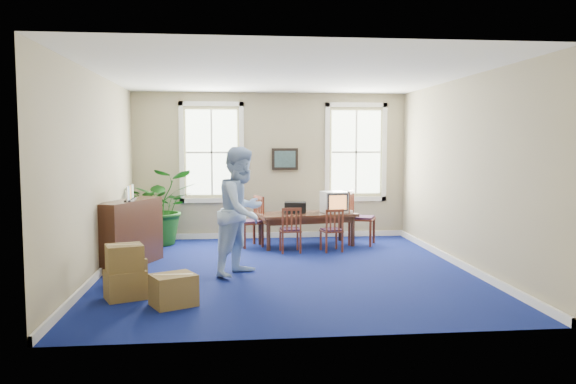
{
  "coord_description": "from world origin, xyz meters",
  "views": [
    {
      "loc": [
        -0.9,
        -9.11,
        2.1
      ],
      "look_at": [
        0.1,
        0.6,
        1.25
      ],
      "focal_mm": 35.0,
      "sensor_mm": 36.0,
      "label": 1
    }
  ],
  "objects": [
    {
      "name": "chair_near_right",
      "position": [
        1.05,
        1.53,
        0.42
      ],
      "size": [
        0.44,
        0.44,
        0.84
      ],
      "primitive_type": null,
      "rotation": [
        0.0,
        0.0,
        3.32
      ],
      "color": "maroon",
      "rests_on": "ground"
    },
    {
      "name": "conference_table",
      "position": [
        0.64,
        2.21,
        0.34
      ],
      "size": [
        2.1,
        1.23,
        0.67
      ],
      "primitive_type": null,
      "rotation": [
        0.0,
        0.0,
        0.18
      ],
      "color": "#442517",
      "rests_on": "ground"
    },
    {
      "name": "potted_plant",
      "position": [
        -2.33,
        2.64,
        0.79
      ],
      "size": [
        1.57,
        1.42,
        1.58
      ],
      "primitive_type": "imported",
      "rotation": [
        0.0,
        0.0,
        0.14
      ],
      "color": "#164C14",
      "rests_on": "ground"
    },
    {
      "name": "game_console",
      "position": [
        1.5,
        2.21,
        0.7
      ],
      "size": [
        0.21,
        0.24,
        0.05
      ],
      "primitive_type": "cube",
      "rotation": [
        0.0,
        0.0,
        0.29
      ],
      "color": "white",
      "rests_on": "conference_table"
    },
    {
      "name": "wall_left",
      "position": [
        -3.0,
        0.0,
        1.6
      ],
      "size": [
        0.0,
        6.5,
        6.5
      ],
      "primitive_type": "plane",
      "rotation": [
        1.57,
        0.0,
        1.57
      ],
      "color": "tan",
      "rests_on": "ground"
    },
    {
      "name": "chair_end_right",
      "position": [
        1.81,
        2.21,
        0.56
      ],
      "size": [
        0.66,
        0.66,
        1.12
      ],
      "primitive_type": null,
      "rotation": [
        0.0,
        0.0,
        1.15
      ],
      "color": "maroon",
      "rests_on": "ground"
    },
    {
      "name": "brochure_rack",
      "position": [
        -2.6,
        0.61,
        1.3
      ],
      "size": [
        0.27,
        0.62,
        0.27
      ],
      "primitive_type": null,
      "rotation": [
        0.0,
        0.0,
        -0.27
      ],
      "color": "#99999E",
      "rests_on": "credenza"
    },
    {
      "name": "floor",
      "position": [
        0.0,
        0.0,
        0.0
      ],
      "size": [
        6.5,
        6.5,
        0.0
      ],
      "primitive_type": "plane",
      "color": "navy",
      "rests_on": "ground"
    },
    {
      "name": "window_left",
      "position": [
        -1.3,
        3.23,
        1.9
      ],
      "size": [
        1.4,
        0.12,
        2.2
      ],
      "primitive_type": null,
      "color": "white",
      "rests_on": "ground"
    },
    {
      "name": "wall_back",
      "position": [
        0.0,
        3.25,
        1.6
      ],
      "size": [
        6.5,
        0.0,
        6.5
      ],
      "primitive_type": "plane",
      "rotation": [
        1.57,
        0.0,
        0.0
      ],
      "color": "tan",
      "rests_on": "ground"
    },
    {
      "name": "cardboard_boxes",
      "position": [
        -2.14,
        -1.38,
        0.39
      ],
      "size": [
        1.8,
        1.8,
        0.78
      ],
      "primitive_type": null,
      "rotation": [
        0.0,
        0.0,
        0.42
      ],
      "color": "olive",
      "rests_on": "ground"
    },
    {
      "name": "chair_end_left",
      "position": [
        -0.52,
        2.21,
        0.51
      ],
      "size": [
        0.6,
        0.6,
        1.03
      ],
      "primitive_type": null,
      "rotation": [
        0.0,
        0.0,
        -1.17
      ],
      "color": "maroon",
      "rests_on": "ground"
    },
    {
      "name": "baseboard_back",
      "position": [
        0.0,
        3.22,
        0.06
      ],
      "size": [
        6.0,
        0.04,
        0.12
      ],
      "primitive_type": "cube",
      "color": "white",
      "rests_on": "ground"
    },
    {
      "name": "wall_right",
      "position": [
        3.0,
        0.0,
        1.6
      ],
      "size": [
        0.0,
        6.5,
        6.5
      ],
      "primitive_type": "plane",
      "rotation": [
        1.57,
        0.0,
        -1.57
      ],
      "color": "tan",
      "rests_on": "ground"
    },
    {
      "name": "chair_near_left",
      "position": [
        0.24,
        1.53,
        0.44
      ],
      "size": [
        0.41,
        0.41,
        0.88
      ],
      "primitive_type": null,
      "rotation": [
        0.0,
        0.0,
        3.19
      ],
      "color": "maroon",
      "rests_on": "ground"
    },
    {
      "name": "ceiling",
      "position": [
        0.0,
        0.0,
        3.2
      ],
      "size": [
        6.5,
        6.5,
        0.0
      ],
      "primitive_type": "plane",
      "rotation": [
        3.14,
        0.0,
        0.0
      ],
      "color": "white",
      "rests_on": "ground"
    },
    {
      "name": "baseboard_right",
      "position": [
        2.97,
        0.0,
        0.06
      ],
      "size": [
        0.04,
        6.5,
        0.12
      ],
      "primitive_type": "cube",
      "color": "white",
      "rests_on": "ground"
    },
    {
      "name": "credenza",
      "position": [
        -2.62,
        0.61,
        0.58
      ],
      "size": [
        0.97,
        1.53,
        1.17
      ],
      "primitive_type": "cube",
      "rotation": [
        0.0,
        0.0,
        -0.4
      ],
      "color": "#442517",
      "rests_on": "ground"
    },
    {
      "name": "wall_front",
      "position": [
        0.0,
        -3.25,
        1.6
      ],
      "size": [
        6.5,
        0.0,
        6.5
      ],
      "primitive_type": "plane",
      "rotation": [
        -1.57,
        0.0,
        0.0
      ],
      "color": "tan",
      "rests_on": "ground"
    },
    {
      "name": "window_right",
      "position": [
        1.9,
        3.23,
        1.9
      ],
      "size": [
        1.4,
        0.12,
        2.2
      ],
      "primitive_type": null,
      "color": "white",
      "rests_on": "ground"
    },
    {
      "name": "crt_tv",
      "position": [
        1.23,
        2.25,
        0.89
      ],
      "size": [
        0.55,
        0.59,
        0.43
      ],
      "primitive_type": null,
      "rotation": [
        0.0,
        0.0,
        0.16
      ],
      "color": "#B7B7BC",
      "rests_on": "conference_table"
    },
    {
      "name": "wall_picture",
      "position": [
        0.3,
        3.2,
        1.75
      ],
      "size": [
        0.58,
        0.06,
        0.48
      ],
      "primitive_type": null,
      "color": "black",
      "rests_on": "ground"
    },
    {
      "name": "baseboard_left",
      "position": [
        -2.97,
        0.0,
        0.06
      ],
      "size": [
        0.04,
        6.5,
        0.12
      ],
      "primitive_type": "cube",
      "color": "white",
      "rests_on": "ground"
    },
    {
      "name": "man",
      "position": [
        -0.72,
        -0.22,
        1.02
      ],
      "size": [
        1.21,
        1.26,
        2.04
      ],
      "primitive_type": "imported",
      "rotation": [
        0.0,
        0.0,
        0.96
      ],
      "color": "#A2C2F0",
      "rests_on": "ground"
    },
    {
      "name": "equipment_bag",
      "position": [
        0.42,
        2.25,
        0.78
      ],
      "size": [
        0.47,
        0.33,
        0.22
      ],
      "primitive_type": "cube",
      "rotation": [
        0.0,
        0.0,
        -0.11
      ],
      "color": "black",
      "rests_on": "conference_table"
    }
  ]
}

